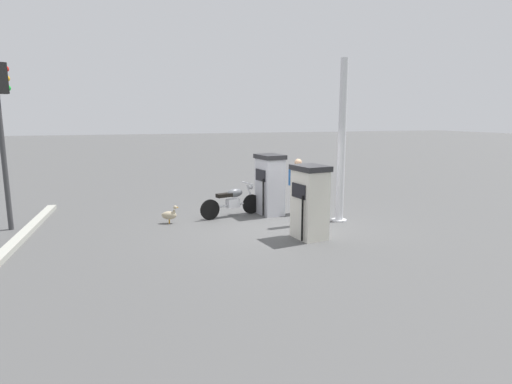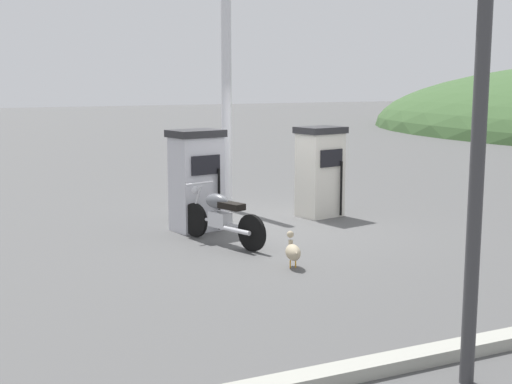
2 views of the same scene
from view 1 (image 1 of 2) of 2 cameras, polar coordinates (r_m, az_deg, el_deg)
ground_plane at (r=10.75m, az=2.34°, el=-4.65°), size 120.00×120.00×0.00m
fuel_pump_near at (r=11.86m, az=1.88°, el=1.06°), size 0.73×0.94×1.71m
fuel_pump_far at (r=9.58m, az=7.32°, el=-1.32°), size 0.74×0.91×1.69m
motorcycle_near_pump at (r=11.69m, az=-3.25°, el=-1.17°), size 1.85×0.68×0.92m
attendant_person at (r=11.98m, az=5.71°, el=1.28°), size 0.47×0.47×1.59m
wandering_duck at (r=11.18m, az=-11.70°, el=-3.06°), size 0.47×0.31×0.48m
roadside_traffic_light at (r=11.76m, az=-31.22°, el=8.59°), size 0.39×0.31×4.01m
canopy_support_pole at (r=11.18m, az=11.59°, el=6.30°), size 0.40×0.40×4.22m
road_edge_kerb at (r=10.25m, az=-30.40°, el=-6.48°), size 0.88×8.20×0.12m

